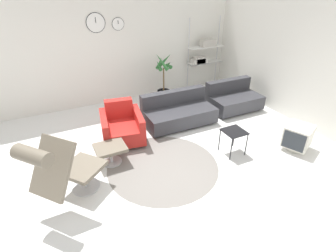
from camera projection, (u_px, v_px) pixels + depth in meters
ground_plane at (162, 163)px, 4.77m from camera, size 12.00×12.00×0.00m
wall_back at (108, 49)px, 6.51m from camera, size 12.00×0.09×2.80m
wall_right at (314, 63)px, 5.43m from camera, size 0.06×12.00×2.80m
round_rug at (163, 166)px, 4.69m from camera, size 1.98×1.98×0.01m
lounge_chair at (60, 166)px, 3.57m from camera, size 1.20×1.12×1.20m
ottoman at (111, 150)px, 4.67m from camera, size 0.54×0.46×0.35m
armchair_red at (122, 127)px, 5.34m from camera, size 0.95×1.01×0.77m
couch_low at (178, 113)px, 5.98m from camera, size 1.60×0.84×0.70m
couch_second at (233, 99)px, 6.64m from camera, size 1.28×0.84×0.70m
side_table at (234, 134)px, 4.85m from camera, size 0.39×0.39×0.48m
crt_television at (298, 137)px, 5.05m from camera, size 0.64×0.62×0.49m
potted_plant at (164, 84)px, 6.99m from camera, size 0.53×0.53×1.31m
shelf_unit at (203, 55)px, 7.50m from camera, size 1.05×0.28×2.02m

